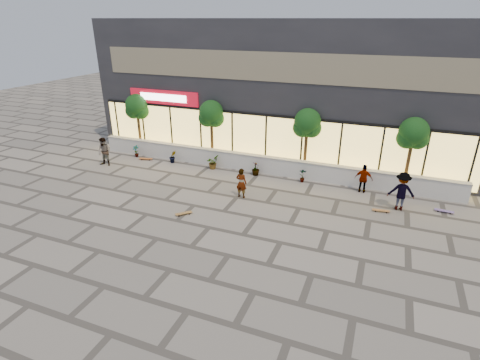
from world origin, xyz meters
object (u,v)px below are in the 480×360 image
at_px(tree_midwest, 211,115).
at_px(tree_mideast, 307,125).
at_px(skater_center, 241,183).
at_px(skater_right_near, 364,179).
at_px(skateboard_center, 184,213).
at_px(tree_east, 413,135).
at_px(skateboard_left, 146,159).
at_px(tree_west, 137,108).
at_px(skater_left, 104,152).
at_px(skateboard_right_far, 444,211).
at_px(skateboard_right_near, 381,210).
at_px(skater_right_far, 402,191).

distance_m(tree_midwest, tree_mideast, 6.00).
xyz_separation_m(skater_center, skater_right_near, (5.75, 2.90, -0.02)).
height_order(skater_right_near, skateboard_center, skater_right_near).
height_order(tree_east, skateboard_center, tree_east).
bearing_deg(skateboard_left, skater_right_near, -14.50).
bearing_deg(tree_east, tree_west, 180.00).
height_order(skater_left, skateboard_left, skater_left).
xyz_separation_m(skater_center, skateboard_right_far, (9.60, 2.01, -0.71)).
height_order(skater_left, skateboard_right_near, skater_left).
height_order(tree_west, skater_right_far, tree_west).
distance_m(tree_midwest, skater_right_far, 11.77).
relative_size(tree_west, skater_right_far, 2.05).
height_order(skater_center, skater_right_far, skater_right_far).
bearing_deg(skater_left, tree_mideast, 14.92).
xyz_separation_m(skater_center, skateboard_center, (-1.82, -2.78, -0.71)).
bearing_deg(skateboard_left, tree_east, -9.44).
height_order(skater_left, skateboard_center, skater_left).
height_order(skater_center, skateboard_center, skater_center).
relative_size(tree_midwest, skater_right_near, 2.52).
bearing_deg(skateboard_right_near, skater_right_far, 32.67).
xyz_separation_m(tree_east, skateboard_right_near, (-1.00, -3.35, -2.91)).
bearing_deg(skateboard_center, skater_left, 109.11).
distance_m(tree_east, skateboard_center, 12.29).
distance_m(skater_center, skateboard_left, 8.33).
height_order(skater_right_far, skateboard_right_near, skater_right_far).
xyz_separation_m(tree_mideast, tree_east, (5.50, 0.00, 0.00)).
bearing_deg(tree_east, tree_midwest, 180.00).
relative_size(skater_right_near, skateboard_right_far, 1.80).
relative_size(skateboard_right_near, skateboard_right_far, 0.95).
bearing_deg(skateboard_center, skater_center, 12.29).
bearing_deg(tree_west, skater_left, -96.07).
distance_m(tree_mideast, tree_east, 5.50).
bearing_deg(tree_midwest, tree_east, 0.00).
relative_size(tree_west, skater_right_near, 2.52).
bearing_deg(skater_right_near, skateboard_right_near, 120.66).
relative_size(tree_mideast, skateboard_left, 4.37).
bearing_deg(skater_center, tree_midwest, -45.46).
xyz_separation_m(skater_left, skateboard_left, (1.73, 1.74, -0.81)).
height_order(skateboard_right_near, skateboard_right_far, skateboard_right_far).
bearing_deg(skater_left, skater_right_far, 1.32).
relative_size(tree_west, skater_center, 2.47).
height_order(tree_west, skateboard_right_near, tree_west).
relative_size(tree_east, skateboard_left, 4.37).
bearing_deg(tree_mideast, skater_left, -164.69).
distance_m(tree_midwest, skater_left, 7.00).
distance_m(skater_center, skateboard_right_near, 6.90).
bearing_deg(skater_left, skater_right_near, 6.48).
bearing_deg(skateboard_right_near, skateboard_left, 166.50).
bearing_deg(skater_right_near, tree_west, -3.00).
relative_size(tree_midwest, tree_east, 1.00).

